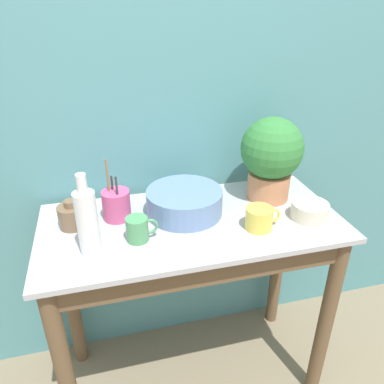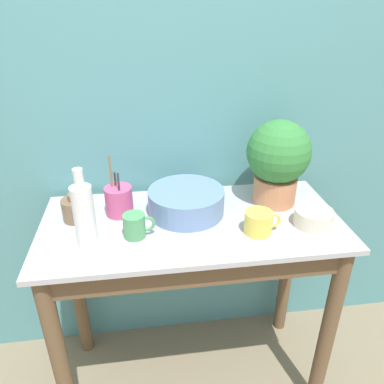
{
  "view_description": "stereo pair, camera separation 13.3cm",
  "coord_description": "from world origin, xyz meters",
  "px_view_note": "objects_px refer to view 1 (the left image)",
  "views": [
    {
      "loc": [
        -0.3,
        -0.88,
        1.58
      ],
      "look_at": [
        0.0,
        0.26,
        0.96
      ],
      "focal_mm": 35.0,
      "sensor_mm": 36.0,
      "label": 1
    },
    {
      "loc": [
        -0.16,
        -0.9,
        1.58
      ],
      "look_at": [
        0.0,
        0.26,
        0.96
      ],
      "focal_mm": 35.0,
      "sensor_mm": 36.0,
      "label": 2
    }
  ],
  "objects_px": {
    "bowl_wash_large": "(184,202)",
    "mug_yellow": "(260,218)",
    "bowl_small_cream": "(310,211)",
    "utensil_cup": "(116,205)",
    "potted_plant": "(271,155)",
    "bottle_short": "(72,216)",
    "mug_green": "(138,229)",
    "bottle_tall": "(87,221)"
  },
  "relations": [
    {
      "from": "bowl_wash_large",
      "to": "mug_yellow",
      "type": "bearing_deg",
      "value": -36.28
    },
    {
      "from": "bowl_small_cream",
      "to": "utensil_cup",
      "type": "xyz_separation_m",
      "value": [
        -0.69,
        0.18,
        0.03
      ]
    },
    {
      "from": "potted_plant",
      "to": "bottle_short",
      "type": "relative_size",
      "value": 3.22
    },
    {
      "from": "potted_plant",
      "to": "bowl_small_cream",
      "type": "xyz_separation_m",
      "value": [
        0.08,
        -0.19,
        -0.16
      ]
    },
    {
      "from": "bottle_short",
      "to": "bowl_wash_large",
      "type": "bearing_deg",
      "value": -1.2
    },
    {
      "from": "potted_plant",
      "to": "utensil_cup",
      "type": "bearing_deg",
      "value": -179.03
    },
    {
      "from": "bottle_short",
      "to": "bowl_small_cream",
      "type": "bearing_deg",
      "value": -10.73
    },
    {
      "from": "bowl_wash_large",
      "to": "mug_green",
      "type": "bearing_deg",
      "value": -144.83
    },
    {
      "from": "bowl_small_cream",
      "to": "mug_green",
      "type": "bearing_deg",
      "value": 178.51
    },
    {
      "from": "bowl_wash_large",
      "to": "utensil_cup",
      "type": "distance_m",
      "value": 0.25
    },
    {
      "from": "bowl_wash_large",
      "to": "bottle_short",
      "type": "xyz_separation_m",
      "value": [
        -0.41,
        0.01,
        -0.0
      ]
    },
    {
      "from": "potted_plant",
      "to": "mug_green",
      "type": "relative_size",
      "value": 3.07
    },
    {
      "from": "bowl_wash_large",
      "to": "utensil_cup",
      "type": "relative_size",
      "value": 1.23
    },
    {
      "from": "utensil_cup",
      "to": "bowl_wash_large",
      "type": "bearing_deg",
      "value": -5.95
    },
    {
      "from": "bottle_tall",
      "to": "utensil_cup",
      "type": "relative_size",
      "value": 1.19
    },
    {
      "from": "bottle_tall",
      "to": "mug_yellow",
      "type": "xyz_separation_m",
      "value": [
        0.58,
        -0.01,
        -0.08
      ]
    },
    {
      "from": "bottle_tall",
      "to": "bottle_short",
      "type": "xyz_separation_m",
      "value": [
        -0.06,
        0.17,
        -0.07
      ]
    },
    {
      "from": "bowl_wash_large",
      "to": "bottle_tall",
      "type": "relative_size",
      "value": 1.04
    },
    {
      "from": "mug_green",
      "to": "utensil_cup",
      "type": "distance_m",
      "value": 0.17
    },
    {
      "from": "utensil_cup",
      "to": "bottle_tall",
      "type": "bearing_deg",
      "value": -117.11
    },
    {
      "from": "bottle_short",
      "to": "bowl_small_cream",
      "type": "relative_size",
      "value": 0.77
    },
    {
      "from": "bottle_tall",
      "to": "bottle_short",
      "type": "distance_m",
      "value": 0.2
    },
    {
      "from": "bottle_short",
      "to": "mug_green",
      "type": "relative_size",
      "value": 0.95
    },
    {
      "from": "bowl_wash_large",
      "to": "bowl_small_cream",
      "type": "xyz_separation_m",
      "value": [
        0.44,
        -0.15,
        -0.02
      ]
    },
    {
      "from": "potted_plant",
      "to": "mug_yellow",
      "type": "height_order",
      "value": "potted_plant"
    },
    {
      "from": "mug_yellow",
      "to": "bottle_tall",
      "type": "bearing_deg",
      "value": 179.5
    },
    {
      "from": "bottle_tall",
      "to": "mug_green",
      "type": "xyz_separation_m",
      "value": [
        0.16,
        0.03,
        -0.07
      ]
    },
    {
      "from": "potted_plant",
      "to": "utensil_cup",
      "type": "height_order",
      "value": "potted_plant"
    },
    {
      "from": "mug_green",
      "to": "utensil_cup",
      "type": "bearing_deg",
      "value": 109.76
    },
    {
      "from": "potted_plant",
      "to": "bottle_tall",
      "type": "distance_m",
      "value": 0.74
    },
    {
      "from": "bowl_small_cream",
      "to": "utensil_cup",
      "type": "bearing_deg",
      "value": 165.53
    },
    {
      "from": "bottle_tall",
      "to": "bowl_small_cream",
      "type": "relative_size",
      "value": 2.04
    },
    {
      "from": "potted_plant",
      "to": "bottle_tall",
      "type": "height_order",
      "value": "potted_plant"
    },
    {
      "from": "mug_yellow",
      "to": "potted_plant",
      "type": "bearing_deg",
      "value": 58.61
    },
    {
      "from": "potted_plant",
      "to": "mug_green",
      "type": "height_order",
      "value": "potted_plant"
    },
    {
      "from": "bowl_small_cream",
      "to": "bottle_tall",
      "type": "bearing_deg",
      "value": -179.06
    },
    {
      "from": "bowl_wash_large",
      "to": "bottle_tall",
      "type": "distance_m",
      "value": 0.39
    },
    {
      "from": "bottle_tall",
      "to": "mug_green",
      "type": "relative_size",
      "value": 2.53
    },
    {
      "from": "bottle_short",
      "to": "utensil_cup",
      "type": "relative_size",
      "value": 0.45
    },
    {
      "from": "potted_plant",
      "to": "bowl_wash_large",
      "type": "relative_size",
      "value": 1.17
    },
    {
      "from": "bottle_tall",
      "to": "mug_yellow",
      "type": "distance_m",
      "value": 0.59
    },
    {
      "from": "bowl_wash_large",
      "to": "mug_yellow",
      "type": "relative_size",
      "value": 2.21
    }
  ]
}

